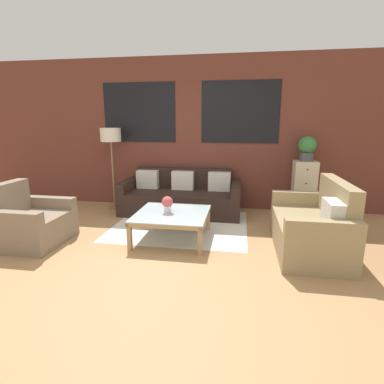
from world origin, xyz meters
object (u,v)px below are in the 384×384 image
(drawer_cabinet, at_px, (304,188))
(potted_plant, at_px, (307,148))
(armchair_corner, at_px, (31,223))
(couch_dark, at_px, (181,197))
(flower_vase, at_px, (167,203))
(floor_lamp, at_px, (111,139))
(settee_vintage, at_px, (313,227))
(coffee_table, at_px, (172,216))

(drawer_cabinet, relative_size, potted_plant, 2.27)
(drawer_cabinet, height_order, potted_plant, potted_plant)
(armchair_corner, relative_size, drawer_cabinet, 0.92)
(couch_dark, bearing_deg, drawer_cabinet, 6.06)
(flower_vase, bearing_deg, armchair_corner, -166.40)
(floor_lamp, bearing_deg, potted_plant, 2.49)
(couch_dark, xyz_separation_m, settee_vintage, (1.99, -1.38, 0.03))
(potted_plant, bearing_deg, armchair_corner, -153.19)
(couch_dark, xyz_separation_m, flower_vase, (0.06, -1.31, 0.24))
(potted_plant, bearing_deg, couch_dark, -173.94)
(coffee_table, distance_m, drawer_cabinet, 2.56)
(couch_dark, distance_m, flower_vase, 1.33)
(coffee_table, relative_size, flower_vase, 4.26)
(drawer_cabinet, bearing_deg, flower_vase, -143.83)
(couch_dark, distance_m, potted_plant, 2.36)
(settee_vintage, height_order, floor_lamp, floor_lamp)
(coffee_table, relative_size, floor_lamp, 0.65)
(couch_dark, xyz_separation_m, drawer_cabinet, (2.17, 0.23, 0.20))
(flower_vase, bearing_deg, coffee_table, 6.74)
(armchair_corner, distance_m, flower_vase, 1.87)
(coffee_table, relative_size, drawer_cabinet, 1.03)
(drawer_cabinet, bearing_deg, coffee_table, -143.13)
(floor_lamp, distance_m, potted_plant, 3.51)
(settee_vintage, xyz_separation_m, flower_vase, (-1.92, 0.08, 0.21))
(couch_dark, height_order, settee_vintage, settee_vintage)
(settee_vintage, height_order, drawer_cabinet, drawer_cabinet)
(coffee_table, xyz_separation_m, drawer_cabinet, (2.04, 1.53, 0.14))
(flower_vase, bearing_deg, floor_lamp, 135.34)
(settee_vintage, bearing_deg, floor_lamp, 156.28)
(armchair_corner, distance_m, coffee_table, 1.92)
(settee_vintage, height_order, potted_plant, potted_plant)
(coffee_table, bearing_deg, flower_vase, -173.26)
(coffee_table, bearing_deg, floor_lamp, 136.75)
(settee_vintage, bearing_deg, potted_plant, 83.63)
(settee_vintage, relative_size, floor_lamp, 0.98)
(armchair_corner, relative_size, coffee_table, 0.89)
(coffee_table, height_order, drawer_cabinet, drawer_cabinet)
(couch_dark, height_order, coffee_table, couch_dark)
(coffee_table, xyz_separation_m, potted_plant, (2.04, 1.53, 0.86))
(floor_lamp, height_order, flower_vase, floor_lamp)
(settee_vintage, xyz_separation_m, armchair_corner, (-3.73, -0.36, -0.03))
(coffee_table, bearing_deg, drawer_cabinet, 36.87)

